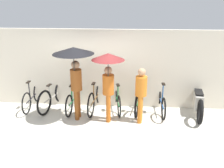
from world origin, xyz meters
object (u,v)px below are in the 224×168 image
object	(u,v)px
parked_bicycle_4	(117,99)
parked_bicycle_5	(139,99)
parked_bicycle_3	(95,98)
parked_bicycle_6	(161,101)
parked_bicycle_1	(53,96)
parked_bicycle_2	(74,99)
pedestrian_leading	(74,62)
parked_bicycle_0	(32,96)
pedestrian_center	(108,71)
pedestrian_trailing	(141,91)
motorcycle	(198,101)

from	to	relation	value
parked_bicycle_4	parked_bicycle_5	world-z (taller)	parked_bicycle_5
parked_bicycle_3	parked_bicycle_6	xyz separation A→B (m)	(2.05, 0.01, -0.04)
parked_bicycle_1	parked_bicycle_3	xyz separation A→B (m)	(1.37, -0.03, 0.00)
parked_bicycle_2	pedestrian_leading	xyz separation A→B (m)	(0.24, -0.70, 1.38)
parked_bicycle_3	parked_bicycle_5	distance (m)	1.37
parked_bicycle_0	pedestrian_center	xyz separation A→B (m)	(2.53, -0.82, 1.17)
parked_bicycle_5	pedestrian_center	distance (m)	1.67
parked_bicycle_2	parked_bicycle_3	bearing A→B (deg)	-82.76
parked_bicycle_4	pedestrian_center	bearing A→B (deg)	156.97
parked_bicycle_2	pedestrian_center	xyz separation A→B (m)	(1.16, -0.76, 1.17)
parked_bicycle_3	parked_bicycle_5	world-z (taller)	parked_bicycle_5
parked_bicycle_3	pedestrian_center	distance (m)	1.46
parked_bicycle_4	pedestrian_leading	bearing A→B (deg)	115.45
parked_bicycle_1	pedestrian_trailing	xyz separation A→B (m)	(2.75, -0.75, 0.53)
parked_bicycle_4	pedestrian_trailing	distance (m)	1.18
motorcycle	parked_bicycle_1	bearing A→B (deg)	97.32
parked_bicycle_2	pedestrian_trailing	bearing A→B (deg)	-104.27
parked_bicycle_1	parked_bicycle_2	bearing A→B (deg)	-82.66
parked_bicycle_6	motorcycle	size ratio (longest dim) A/B	0.86
parked_bicycle_2	motorcycle	xyz separation A→B (m)	(3.83, -0.00, 0.04)
parked_bicycle_3	motorcycle	xyz separation A→B (m)	(3.15, -0.04, 0.00)
parked_bicycle_1	pedestrian_leading	distance (m)	1.79
parked_bicycle_0	parked_bicycle_5	bearing A→B (deg)	-90.40
parked_bicycle_2	pedestrian_trailing	xyz separation A→B (m)	(2.06, -0.68, 0.57)
parked_bicycle_4	parked_bicycle_6	bearing A→B (deg)	-100.78
parked_bicycle_3	parked_bicycle_0	bearing A→B (deg)	95.60
parked_bicycle_4	pedestrian_center	world-z (taller)	pedestrian_center
parked_bicycle_1	motorcycle	world-z (taller)	parked_bicycle_1
parked_bicycle_0	motorcycle	world-z (taller)	parked_bicycle_0
pedestrian_trailing	motorcycle	bearing A→B (deg)	-151.67
parked_bicycle_2	motorcycle	world-z (taller)	parked_bicycle_2
parked_bicycle_6	pedestrian_leading	xyz separation A→B (m)	(-2.50, -0.75, 1.38)
parked_bicycle_3	motorcycle	world-z (taller)	parked_bicycle_3
parked_bicycle_0	parked_bicycle_4	world-z (taller)	parked_bicycle_0
parked_bicycle_0	pedestrian_center	bearing A→B (deg)	-108.32
parked_bicycle_1	parked_bicycle_2	distance (m)	0.69
pedestrian_center	parked_bicycle_0	bearing A→B (deg)	-23.25
parked_bicycle_5	pedestrian_leading	xyz separation A→B (m)	(-1.81, -0.76, 1.35)
parked_bicycle_5	pedestrian_trailing	world-z (taller)	pedestrian_trailing
parked_bicycle_6	parked_bicycle_4	bearing A→B (deg)	87.39
parked_bicycle_3	motorcycle	distance (m)	3.15
parked_bicycle_1	parked_bicycle_6	world-z (taller)	parked_bicycle_6
parked_bicycle_1	pedestrian_center	bearing A→B (deg)	-101.01
parked_bicycle_3	parked_bicycle_6	distance (m)	2.05
parked_bicycle_3	pedestrian_trailing	distance (m)	1.64
parked_bicycle_5	pedestrian_leading	world-z (taller)	pedestrian_leading
parked_bicycle_0	pedestrian_trailing	xyz separation A→B (m)	(3.43, -0.74, 0.56)
pedestrian_center	pedestrian_trailing	size ratio (longest dim) A/B	1.27
parked_bicycle_6	pedestrian_trailing	xyz separation A→B (m)	(-0.67, -0.73, 0.57)
parked_bicycle_4	parked_bicycle_5	bearing A→B (deg)	-101.46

